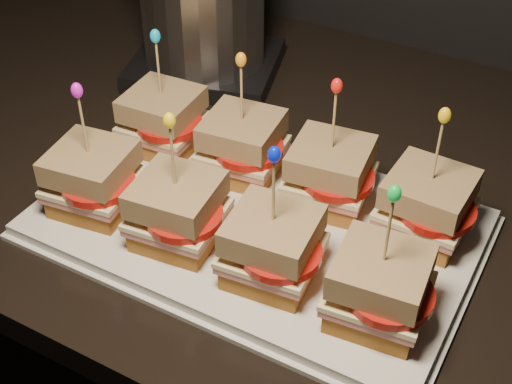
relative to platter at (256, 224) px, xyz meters
The scene contains 60 objects.
granite_slab 0.20m from the platter, 44.15° to the left, with size 2.49×0.73×0.04m, color black.
platter is the anchor object (origin of this frame).
platter_rim 0.01m from the platter, ahead, with size 0.47×0.30×0.01m, color silver.
sandwich_0_bread_bot 0.18m from the platter, 158.14° to the left, with size 0.08×0.08×0.02m, color brown.
sandwich_0_ham 0.18m from the platter, 158.14° to the left, with size 0.09×0.09×0.01m, color #CB6E69.
sandwich_0_cheese 0.18m from the platter, 158.14° to the left, with size 0.09×0.09×0.01m, color #F5E4A2.
sandwich_0_tomato 0.17m from the platter, 158.52° to the left, with size 0.08×0.08×0.01m, color red.
sandwich_0_bread_top 0.19m from the platter, 158.14° to the left, with size 0.08×0.08×0.03m, color #623313.
sandwich_0_pick 0.21m from the platter, 158.14° to the left, with size 0.00×0.00×0.09m, color tan.
sandwich_0_frill 0.24m from the platter, 158.14° to the left, with size 0.01×0.01×0.02m, color #119DC9.
sandwich_1_bread_bot 0.09m from the platter, 129.72° to the left, with size 0.08×0.08×0.02m, color brown.
sandwich_1_ham 0.09m from the platter, 129.72° to the left, with size 0.09×0.09×0.01m, color #CB6E69.
sandwich_1_cheese 0.10m from the platter, 129.72° to the left, with size 0.09×0.09×0.01m, color #F5E4A2.
sandwich_1_tomato 0.09m from the platter, 125.56° to the left, with size 0.08×0.08×0.01m, color red.
sandwich_1_bread_top 0.11m from the platter, 129.72° to the left, with size 0.08×0.08×0.03m, color #623313.
sandwich_1_pick 0.14m from the platter, 129.72° to the left, with size 0.00×0.00×0.09m, color tan.
sandwich_1_frill 0.18m from the platter, 129.72° to the left, with size 0.01×0.01×0.02m, color orange.
sandwich_2_bread_bot 0.09m from the platter, 50.28° to the left, with size 0.08×0.08×0.02m, color brown.
sandwich_2_ham 0.09m from the platter, 50.28° to the left, with size 0.09×0.09×0.01m, color #CB6E69.
sandwich_2_cheese 0.10m from the platter, 50.28° to the left, with size 0.09×0.09×0.01m, color #F5E4A2.
sandwich_2_tomato 0.10m from the platter, 41.98° to the left, with size 0.08×0.08×0.01m, color red.
sandwich_2_bread_top 0.11m from the platter, 50.28° to the left, with size 0.08×0.08×0.03m, color #623313.
sandwich_2_pick 0.14m from the platter, 50.28° to the left, with size 0.00×0.00×0.09m, color tan.
sandwich_2_frill 0.18m from the platter, 50.28° to the left, with size 0.01×0.01×0.02m, color red.
sandwich_3_bread_bot 0.18m from the platter, 21.86° to the left, with size 0.08×0.08×0.02m, color brown.
sandwich_3_ham 0.18m from the platter, 21.86° to the left, with size 0.09×0.09×0.01m, color #CB6E69.
sandwich_3_cheese 0.18m from the platter, 21.86° to the left, with size 0.09×0.09×0.01m, color #F5E4A2.
sandwich_3_tomato 0.19m from the platter, 18.80° to the left, with size 0.08×0.08×0.01m, color red.
sandwich_3_bread_top 0.19m from the platter, 21.86° to the left, with size 0.08×0.08×0.03m, color #623313.
sandwich_3_pick 0.21m from the platter, 21.86° to the left, with size 0.00×0.00×0.09m, color tan.
sandwich_3_frill 0.24m from the platter, 21.86° to the left, with size 0.01×0.01×0.02m, color #E7B50E.
sandwich_4_bread_bot 0.18m from the platter, 158.14° to the right, with size 0.08×0.08×0.02m, color brown.
sandwich_4_ham 0.18m from the platter, 158.14° to the right, with size 0.09×0.09×0.01m, color #CB6E69.
sandwich_4_cheese 0.18m from the platter, 158.14° to the right, with size 0.09×0.09×0.01m, color #F5E4A2.
sandwich_4_tomato 0.18m from the platter, 154.75° to the right, with size 0.08×0.08×0.01m, color red.
sandwich_4_bread_top 0.19m from the platter, 158.14° to the right, with size 0.08×0.08×0.03m, color #623313.
sandwich_4_pick 0.21m from the platter, 158.14° to the right, with size 0.00×0.00×0.09m, color tan.
sandwich_4_frill 0.24m from the platter, 158.14° to the right, with size 0.01×0.01×0.02m, color #D319CB.
sandwich_5_bread_bot 0.09m from the platter, 129.72° to the right, with size 0.08×0.08×0.02m, color brown.
sandwich_5_ham 0.09m from the platter, 129.72° to the right, with size 0.09×0.09×0.01m, color #CB6E69.
sandwich_5_cheese 0.10m from the platter, 129.72° to the right, with size 0.09×0.09×0.01m, color #F5E4A2.
sandwich_5_tomato 0.10m from the platter, 120.82° to the right, with size 0.08×0.08×0.01m, color red.
sandwich_5_bread_top 0.11m from the platter, 129.72° to the right, with size 0.08×0.08×0.03m, color #623313.
sandwich_5_pick 0.14m from the platter, 129.72° to the right, with size 0.00×0.00×0.09m, color tan.
sandwich_5_frill 0.18m from the platter, 129.72° to the right, with size 0.01×0.01×0.02m, color yellow.
sandwich_6_bread_bot 0.09m from the platter, 50.28° to the right, with size 0.08×0.08×0.02m, color brown.
sandwich_6_ham 0.09m from the platter, 50.28° to the right, with size 0.09×0.09×0.01m, color #CB6E69.
sandwich_6_cheese 0.10m from the platter, 50.28° to the right, with size 0.09×0.09×0.01m, color #F5E4A2.
sandwich_6_tomato 0.11m from the platter, 47.15° to the right, with size 0.08×0.08×0.01m, color red.
sandwich_6_bread_top 0.11m from the platter, 50.28° to the right, with size 0.08×0.08×0.03m, color #623313.
sandwich_6_pick 0.14m from the platter, 50.28° to the right, with size 0.00×0.00×0.09m, color tan.
sandwich_6_frill 0.18m from the platter, 50.28° to the right, with size 0.01×0.01×0.02m, color #071AD5.
sandwich_7_bread_bot 0.18m from the platter, 21.86° to the right, with size 0.08×0.08×0.02m, color brown.
sandwich_7_ham 0.18m from the platter, 21.86° to the right, with size 0.09×0.09×0.01m, color #CB6E69.
sandwich_7_cheese 0.18m from the platter, 21.86° to the right, with size 0.09×0.09×0.01m, color #F5E4A2.
sandwich_7_tomato 0.20m from the platter, 22.19° to the right, with size 0.08×0.08×0.01m, color red.
sandwich_7_bread_top 0.19m from the platter, 21.86° to the right, with size 0.08×0.08×0.03m, color #623313.
sandwich_7_pick 0.21m from the platter, 21.86° to the right, with size 0.00×0.00×0.09m, color tan.
sandwich_7_frill 0.24m from the platter, 21.86° to the right, with size 0.01×0.01×0.02m, color green.
appliance_base 0.36m from the platter, 131.20° to the left, with size 0.21×0.17×0.03m, color #262628.
Camera 1 is at (0.57, 0.99, 1.45)m, focal length 50.00 mm.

